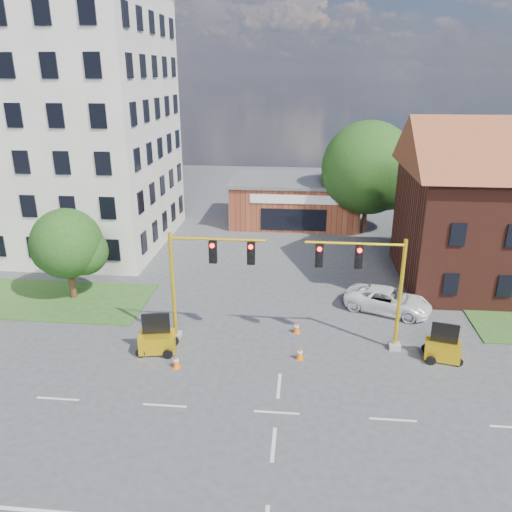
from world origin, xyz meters
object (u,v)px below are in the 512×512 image
(signal_mast_east, at_px, (369,280))
(trailer_east, at_px, (443,349))
(trailer_west, at_px, (157,340))
(pickup_white, at_px, (388,300))
(signal_mast_west, at_px, (202,274))

(signal_mast_east, bearing_deg, trailer_east, -11.97)
(signal_mast_east, distance_m, trailer_east, 5.18)
(trailer_west, height_order, trailer_east, trailer_west)
(pickup_white, bearing_deg, trailer_west, 136.61)
(signal_mast_east, height_order, trailer_west, signal_mast_east)
(signal_mast_west, distance_m, trailer_east, 13.07)
(trailer_east, bearing_deg, signal_mast_east, -178.93)
(trailer_east, xyz_separation_m, pickup_white, (-1.98, 5.39, 0.12))
(signal_mast_east, bearing_deg, pickup_white, 67.10)
(signal_mast_east, bearing_deg, signal_mast_west, 180.00)
(signal_mast_west, height_order, trailer_west, signal_mast_west)
(trailer_west, bearing_deg, trailer_east, -8.46)
(signal_mast_west, bearing_deg, trailer_east, -3.75)
(signal_mast_east, relative_size, trailer_west, 2.92)
(trailer_east, bearing_deg, trailer_west, -164.35)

